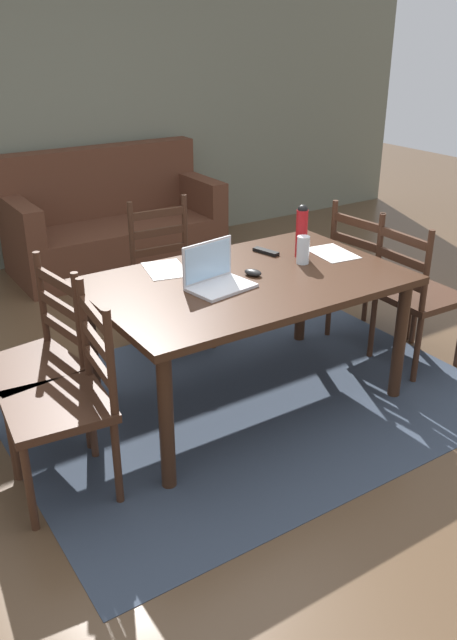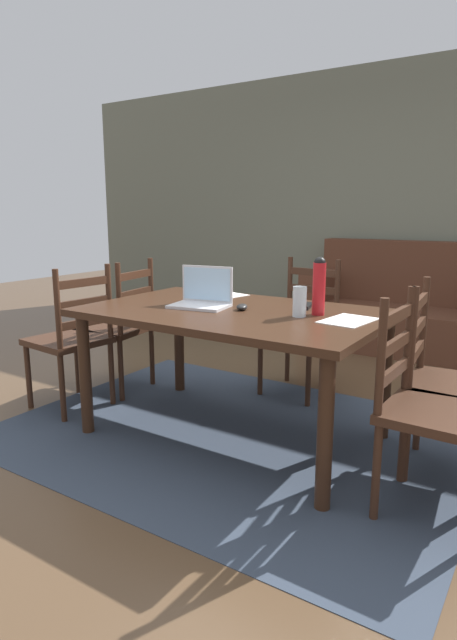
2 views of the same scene
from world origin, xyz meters
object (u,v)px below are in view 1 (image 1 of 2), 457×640
Objects in this scene: chair_right_far at (368,275)px; laptop at (215,276)px; dining_table at (248,292)px; water_bottle at (302,230)px; couch at (113,225)px; tv_remote at (266,252)px; drinking_glass at (303,250)px; chair_left_far at (36,363)px; chair_far_head at (170,277)px; chair_left_near at (66,402)px; computer_mouse at (253,272)px; chair_right_near at (416,295)px.

laptop reaches higher than chair_right_far.
water_bottle is (0.45, 0.12, 0.24)m from dining_table.
couch is 2.63m from laptop.
laptop reaches higher than tv_remote.
water_bottle reaches higher than drinking_glass.
drinking_glass is at bearing -123.14° from water_bottle.
dining_table is at bearing -10.84° from chair_left_far.
chair_left_far and chair_far_head have the same top height.
chair_left_far reaches higher than tv_remote.
laptop is (-0.53, -2.54, 0.45)m from couch.
chair_far_head is 0.53× the size of couch.
drinking_glass is (-0.72, -0.18, 0.36)m from chair_right_far.
chair_left_far reaches higher than dining_table.
chair_left_near is 0.99m from laptop.
chair_far_head is 3.12× the size of water_bottle.
couch is 2.48m from water_bottle.
chair_right_far is 2.46m from couch.
chair_left_near and chair_far_head have the same top height.
water_bottle is at bearing -172.82° from chair_right_far.
water_bottle reaches higher than computer_mouse.
couch is at bearing 62.48° from chair_left_near.
drinking_glass is (-0.72, 0.23, 0.36)m from chair_right_near.
chair_left_near is 1.66m from water_bottle.
chair_right_near is at bearing 0.13° from chair_left_near.
laptop reaches higher than chair_far_head.
laptop is 2.24× the size of drinking_glass.
dining_table is 0.91m from chair_far_head.
chair_far_head is at bearing 31.28° from chair_left_far.
chair_far_head is 1.01m from drinking_glass.
dining_table is 16.41× the size of computer_mouse.
chair_far_head is at bearing 120.37° from water_bottle.
laptop is 3.51× the size of computer_mouse.
water_bottle is at bearing -10.01° from computer_mouse.
laptop is 0.26m from computer_mouse.
dining_table is at bearing 169.50° from chair_right_near.
chair_right_near is at bearing -17.66° from drinking_glass.
couch is (0.32, 1.64, -0.11)m from chair_far_head.
dining_table is 4.67× the size of laptop.
couch is at bearing 58.36° from chair_left_far.
water_bottle reaches higher than chair_far_head.
dining_table is at bearing 10.76° from chair_left_near.
water_bottle reaches higher than laptop.
couch is at bearing 76.02° from tv_remote.
chair_left_far is 1.63m from water_bottle.
chair_right_near is (2.22, 0.01, 0.00)m from chair_left_near.
water_bottle is 1.79× the size of tv_remote.
drinking_glass is at bearing 8.89° from chair_left_near.
chair_left_far is at bearing 169.16° from dining_table.
dining_table is 0.43m from tv_remote.
chair_left_far and chair_right_near have the same top height.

